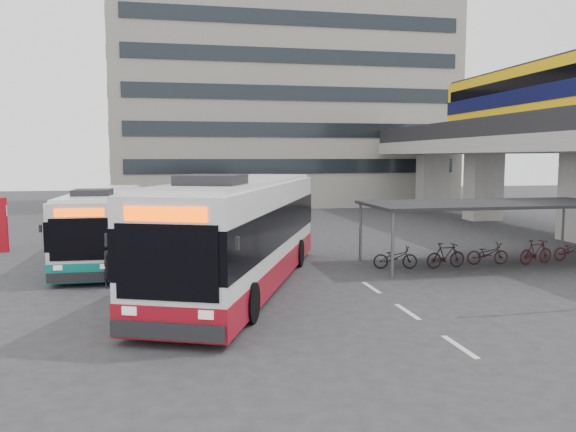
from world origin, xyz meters
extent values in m
plane|color=#28282B|center=(0.00, 0.00, 0.00)|extent=(120.00, 120.00, 0.00)
cube|color=gray|center=(17.00, 18.00, 2.30)|extent=(2.20, 1.60, 4.60)
cube|color=gray|center=(17.00, 26.00, 2.30)|extent=(2.20, 1.60, 4.60)
cube|color=gray|center=(17.00, 12.00, 5.05)|extent=(8.00, 32.00, 0.90)
cube|color=black|center=(13.25, 12.00, 6.05)|extent=(0.35, 32.00, 1.10)
cube|color=#EDB50D|center=(17.00, 10.69, 7.60)|extent=(2.90, 20.00, 3.90)
cube|color=#090C35|center=(17.00, 10.69, 7.80)|extent=(2.98, 20.02, 0.90)
cube|color=black|center=(17.00, 10.69, 8.60)|extent=(2.96, 19.20, 0.70)
cube|color=black|center=(17.00, 10.69, 9.55)|extent=(2.70, 19.60, 0.25)
cylinder|color=#595B60|center=(3.70, 4.80, 1.20)|extent=(0.12, 0.12, 2.40)
cylinder|color=#595B60|center=(13.30, 4.80, 1.20)|extent=(0.12, 0.12, 2.40)
cylinder|color=#595B60|center=(3.70, 1.20, 1.20)|extent=(0.12, 0.12, 2.40)
cube|color=black|center=(8.50, 3.00, 2.48)|extent=(10.00, 4.00, 0.12)
imported|color=black|center=(4.50, 3.00, 0.45)|extent=(1.71, 0.60, 0.90)
imported|color=black|center=(6.50, 3.00, 0.50)|extent=(1.66, 0.47, 1.00)
imported|color=black|center=(8.50, 3.00, 0.45)|extent=(1.71, 0.60, 0.90)
imported|color=black|center=(10.50, 3.00, 0.50)|extent=(1.66, 0.47, 1.00)
imported|color=#350C0F|center=(12.50, 3.00, 0.45)|extent=(1.71, 0.60, 0.90)
cube|color=gray|center=(6.00, 36.00, 12.50)|extent=(30.00, 15.00, 25.00)
cube|color=beige|center=(2.50, -6.00, 0.01)|extent=(0.15, 1.60, 0.01)
cube|color=beige|center=(2.50, -3.00, 0.01)|extent=(0.15, 1.60, 0.01)
cube|color=beige|center=(2.50, 0.00, 0.01)|extent=(0.15, 1.60, 0.01)
cube|color=white|center=(-1.68, 1.15, 1.98)|extent=(7.35, 13.12, 2.98)
cube|color=maroon|center=(-1.68, 1.15, 0.60)|extent=(7.40, 13.17, 0.81)
cube|color=black|center=(-1.68, 1.15, 2.11)|extent=(7.41, 13.16, 1.25)
cube|color=#F34300|center=(-4.07, -4.90, 3.09)|extent=(1.83, 0.78, 0.33)
cube|color=black|center=(-2.88, -1.87, 3.71)|extent=(2.18, 2.22, 0.30)
cylinder|color=black|center=(-4.42, -2.24, 0.54)|extent=(0.70, 1.13, 1.08)
cylinder|color=black|center=(0.87, 4.06, 0.54)|extent=(0.70, 1.13, 1.08)
cube|color=white|center=(-6.89, 7.17, 1.61)|extent=(2.47, 10.65, 2.43)
cube|color=#0D7B6D|center=(-6.89, 7.17, 0.49)|extent=(2.51, 10.69, 0.66)
cube|color=black|center=(-6.89, 7.17, 1.72)|extent=(2.53, 10.67, 1.02)
cube|color=#F34300|center=(-7.00, 1.87, 2.52)|extent=(1.58, 0.11, 0.27)
cube|color=black|center=(-6.94, 4.52, 3.02)|extent=(1.38, 1.44, 0.25)
cylinder|color=black|center=(-8.00, 3.80, 0.44)|extent=(0.28, 0.89, 0.88)
cylinder|color=black|center=(-5.78, 10.12, 0.44)|extent=(0.28, 0.89, 0.88)
imported|color=black|center=(-6.07, 1.72, 0.79)|extent=(0.67, 0.68, 1.59)
cube|color=#A80A15|center=(-11.74, 10.01, 1.26)|extent=(0.53, 0.26, 2.52)
cube|color=white|center=(-11.74, 10.01, 1.91)|extent=(0.54, 0.16, 0.50)
camera|label=1|loc=(-3.79, -17.51, 4.35)|focal=35.00mm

